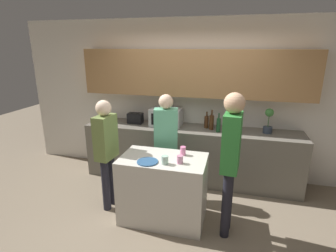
{
  "coord_description": "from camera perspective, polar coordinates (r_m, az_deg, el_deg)",
  "views": [
    {
      "loc": [
        0.68,
        -2.74,
        2.24
      ],
      "look_at": [
        -0.14,
        0.45,
        1.23
      ],
      "focal_mm": 28.0,
      "sensor_mm": 36.0,
      "label": 1
    }
  ],
  "objects": [
    {
      "name": "plate_on_island",
      "position": [
        3.23,
        -4.48,
        -7.76
      ],
      "size": [
        0.26,
        0.26,
        0.01
      ],
      "color": "#2D5684",
      "rests_on": "kitchen_island"
    },
    {
      "name": "toaster",
      "position": [
        4.68,
        -7.13,
        1.72
      ],
      "size": [
        0.26,
        0.16,
        0.18
      ],
      "color": "black",
      "rests_on": "back_counter"
    },
    {
      "name": "back_wall",
      "position": [
        4.51,
        5.68,
        7.9
      ],
      "size": [
        6.4,
        0.4,
        2.7
      ],
      "color": "silver",
      "rests_on": "ground_plane"
    },
    {
      "name": "bottle_5",
      "position": [
        4.22,
        14.87,
        -0.32
      ],
      "size": [
        0.07,
        0.07,
        0.25
      ],
      "color": "black",
      "rests_on": "back_counter"
    },
    {
      "name": "person_left",
      "position": [
        3.68,
        -13.29,
        -4.39
      ],
      "size": [
        0.22,
        0.36,
        1.57
      ],
      "rotation": [
        0.0,
        0.0,
        -1.66
      ],
      "color": "black",
      "rests_on": "ground_plane"
    },
    {
      "name": "cup_2",
      "position": [
        3.42,
        3.28,
        -5.41
      ],
      "size": [
        0.07,
        0.07,
        0.11
      ],
      "color": "pink",
      "rests_on": "kitchen_island"
    },
    {
      "name": "microwave",
      "position": [
        4.49,
        -0.39,
        1.98
      ],
      "size": [
        0.52,
        0.39,
        0.3
      ],
      "color": "#B7BABC",
      "rests_on": "back_counter"
    },
    {
      "name": "bottle_4",
      "position": [
        4.22,
        13.33,
        -0.27
      ],
      "size": [
        0.08,
        0.08,
        0.24
      ],
      "color": "maroon",
      "rests_on": "back_counter"
    },
    {
      "name": "bottle_1",
      "position": [
        4.33,
        9.44,
        0.86
      ],
      "size": [
        0.08,
        0.08,
        0.33
      ],
      "color": "#472814",
      "rests_on": "back_counter"
    },
    {
      "name": "back_counter",
      "position": [
        4.55,
        4.74,
        -6.07
      ],
      "size": [
        3.6,
        0.62,
        0.93
      ],
      "color": "#6B665B",
      "rests_on": "ground_plane"
    },
    {
      "name": "person_center",
      "position": [
        3.1,
        13.5,
        -5.81
      ],
      "size": [
        0.23,
        0.36,
        1.77
      ],
      "rotation": [
        0.0,
        0.0,
        1.49
      ],
      "color": "black",
      "rests_on": "ground_plane"
    },
    {
      "name": "potted_plant",
      "position": [
        4.37,
        21.04,
        1.07
      ],
      "size": [
        0.14,
        0.14,
        0.39
      ],
      "color": "#333D4C",
      "rests_on": "back_counter"
    },
    {
      "name": "cup_1",
      "position": [
        3.16,
        -0.67,
        -7.4
      ],
      "size": [
        0.08,
        0.08,
        0.1
      ],
      "color": "#A6C7B8",
      "rests_on": "kitchen_island"
    },
    {
      "name": "cup_0",
      "position": [
        3.18,
        2.63,
        -7.29
      ],
      "size": [
        0.08,
        0.08,
        0.1
      ],
      "color": "#CD81A7",
      "rests_on": "kitchen_island"
    },
    {
      "name": "person_right",
      "position": [
        3.87,
        -0.44,
        -2.62
      ],
      "size": [
        0.37,
        0.25,
        1.59
      ],
      "rotation": [
        0.0,
        0.0,
        -2.94
      ],
      "color": "black",
      "rests_on": "ground_plane"
    },
    {
      "name": "ground_plane",
      "position": [
        3.61,
        0.44,
        -21.44
      ],
      "size": [
        14.0,
        14.0,
        0.0
      ],
      "primitive_type": "plane",
      "color": "#7F705B"
    },
    {
      "name": "kitchen_island",
      "position": [
        3.55,
        -1.04,
        -13.52
      ],
      "size": [
        1.09,
        0.65,
        0.88
      ],
      "color": "beige",
      "rests_on": "ground_plane"
    },
    {
      "name": "bottle_3",
      "position": [
        4.36,
        12.34,
        0.62
      ],
      "size": [
        0.07,
        0.07,
        0.29
      ],
      "color": "silver",
      "rests_on": "back_counter"
    },
    {
      "name": "bottle_0",
      "position": [
        4.41,
        8.38,
        0.93
      ],
      "size": [
        0.07,
        0.07,
        0.28
      ],
      "color": "#472814",
      "rests_on": "back_counter"
    },
    {
      "name": "bottle_2",
      "position": [
        4.23,
        10.94,
        0.27
      ],
      "size": [
        0.07,
        0.07,
        0.31
      ],
      "color": "#194723",
      "rests_on": "back_counter"
    }
  ]
}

